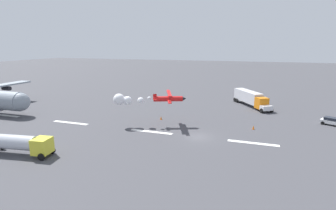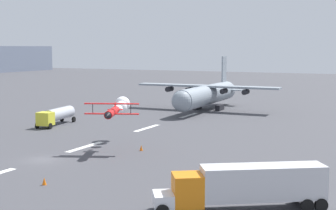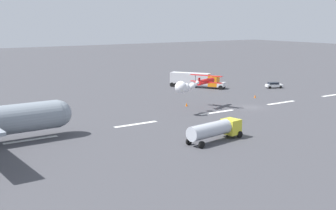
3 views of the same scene
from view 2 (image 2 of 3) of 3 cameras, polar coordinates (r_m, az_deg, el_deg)
name	(u,v)px [view 2 (image 2 of 3)]	position (r m, az deg, el deg)	size (l,w,h in m)	color
ground_plane	(42,160)	(62.28, -14.10, -6.07)	(440.00, 440.00, 0.00)	#424247
runway_stripe_4	(85,147)	(69.11, -9.39, -4.71)	(8.00, 0.90, 0.01)	white
runway_stripe_5	(147,128)	(83.91, -2.42, -2.64)	(8.00, 0.90, 0.01)	white
runway_stripe_6	(189,115)	(99.65, 2.39, -1.18)	(8.00, 0.90, 0.01)	white
cargo_transport_plane	(205,95)	(106.57, 4.22, 1.18)	(29.55, 31.49, 11.40)	gray
stunt_biplane_red	(119,107)	(69.96, -5.61, -0.26)	(13.17, 8.16, 2.31)	red
semi_truck_orange	(246,185)	(42.42, 8.89, -8.94)	(10.06, 13.49, 3.70)	silver
fuel_tanker_truck	(56,115)	(88.94, -12.62, -1.14)	(9.80, 4.06, 2.90)	yellow
traffic_cone_near	(44,181)	(51.10, -13.90, -8.41)	(0.44, 0.44, 0.75)	orange
traffic_cone_far	(141,148)	(65.74, -3.06, -4.88)	(0.44, 0.44, 0.75)	orange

